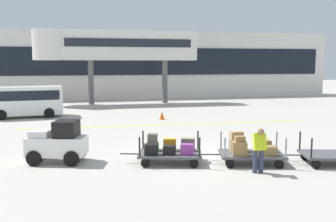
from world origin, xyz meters
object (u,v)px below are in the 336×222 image
baggage_handler (259,148)px  shuttle_van (25,99)px  baggage_cart_middle (249,149)px  baggage_cart_tail (334,155)px  safety_cone_near (162,115)px  baggage_tug (58,142)px  baggage_cart_lead (169,150)px

baggage_handler → shuttle_van: (-9.57, 15.84, 0.37)m
baggage_cart_middle → baggage_cart_tail: 3.08m
baggage_cart_middle → safety_cone_near: (-0.91, 11.55, -0.26)m
baggage_tug → shuttle_van: shuttle_van is taller
baggage_tug → baggage_cart_middle: 7.09m
baggage_handler → safety_cone_near: baggage_handler is taller
shuttle_van → baggage_cart_lead: bearing=-63.4°
baggage_cart_tail → shuttle_van: 20.01m
baggage_cart_lead → shuttle_van: size_ratio=0.62×
baggage_tug → baggage_cart_tail: baggage_tug is taller
shuttle_van → baggage_tug: bearing=-77.2°
baggage_tug → baggage_cart_middle: bearing=-14.3°
baggage_tug → shuttle_van: (-2.92, 12.87, 0.48)m
baggage_handler → safety_cone_near: 12.79m
baggage_cart_lead → baggage_cart_middle: 2.94m
safety_cone_near → baggage_tug: bearing=-121.3°
baggage_tug → baggage_cart_tail: bearing=-14.3°
baggage_cart_middle → shuttle_van: shuttle_van is taller
baggage_handler → safety_cone_near: (-0.69, 12.76, -0.59)m
baggage_cart_middle → baggage_cart_tail: bearing=-14.5°
baggage_handler → baggage_tug: bearing=156.0°
baggage_cart_lead → baggage_handler: baggage_handler is taller
baggage_tug → safety_cone_near: baggage_tug is taller
baggage_cart_lead → baggage_handler: (2.63, -1.97, 0.36)m
baggage_cart_lead → shuttle_van: 15.53m
baggage_cart_tail → safety_cone_near: baggage_cart_tail is taller
baggage_cart_tail → safety_cone_near: 12.91m
baggage_tug → safety_cone_near: bearing=58.7°
baggage_cart_middle → baggage_handler: baggage_handler is taller
baggage_cart_lead → shuttle_van: bearing=116.6°
baggage_cart_lead → safety_cone_near: 10.97m
shuttle_van → safety_cone_near: shuttle_van is taller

